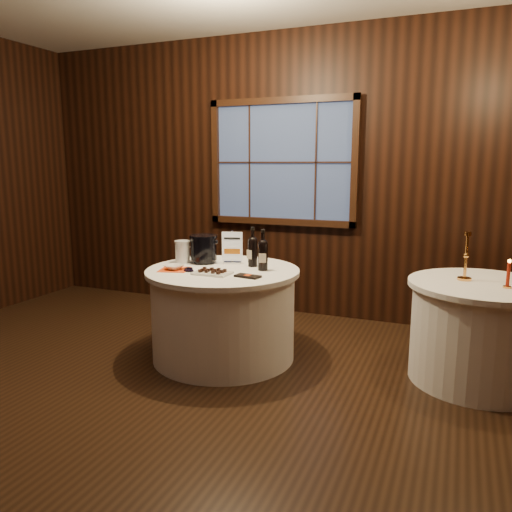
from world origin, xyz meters
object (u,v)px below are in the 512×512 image
at_px(side_table, 480,332).
at_px(red_candle, 508,277).
at_px(port_bottle_right, 263,253).
at_px(sign_stand, 232,252).
at_px(chocolate_box, 248,276).
at_px(main_table, 223,313).
at_px(chocolate_plate, 212,272).
at_px(port_bottle_left, 253,249).
at_px(ice_bucket, 204,248).
at_px(grape_bunch, 190,269).
at_px(glass_pitcher, 183,252).
at_px(brass_candlestick, 466,263).
at_px(cracker_bowl, 174,267).

distance_m(side_table, red_candle, 0.50).
bearing_deg(port_bottle_right, sign_stand, 139.01).
bearing_deg(chocolate_box, red_candle, 20.57).
height_order(main_table, chocolate_plate, chocolate_plate).
bearing_deg(chocolate_plate, chocolate_box, 1.38).
distance_m(port_bottle_left, ice_bucket, 0.46).
height_order(chocolate_box, grape_bunch, grape_bunch).
distance_m(grape_bunch, glass_pitcher, 0.38).
height_order(chocolate_plate, grape_bunch, chocolate_plate).
bearing_deg(brass_candlestick, cracker_bowl, -166.97).
distance_m(grape_bunch, red_candle, 2.39).
distance_m(sign_stand, brass_candlestick, 1.89).
bearing_deg(main_table, side_table, 8.53).
height_order(port_bottle_left, brass_candlestick, brass_candlestick).
distance_m(chocolate_plate, cracker_bowl, 0.37).
relative_size(main_table, port_bottle_right, 3.77).
distance_m(sign_stand, cracker_bowl, 0.54).
bearing_deg(grape_bunch, sign_stand, 67.11).
relative_size(ice_bucket, grape_bunch, 1.64).
bearing_deg(port_bottle_right, grape_bunch, -169.85).
relative_size(glass_pitcher, brass_candlestick, 0.54).
relative_size(grape_bunch, brass_candlestick, 0.41).
bearing_deg(chocolate_plate, port_bottle_left, 65.98).
relative_size(sign_stand, ice_bucket, 1.17).
bearing_deg(brass_candlestick, chocolate_plate, -163.65).
relative_size(chocolate_box, brass_candlestick, 0.54).
bearing_deg(chocolate_plate, side_table, 14.24).
relative_size(port_bottle_left, grape_bunch, 2.23).
bearing_deg(grape_bunch, port_bottle_right, 26.83).
bearing_deg(side_table, chocolate_box, -163.55).
height_order(ice_bucket, red_candle, ice_bucket).
distance_m(side_table, port_bottle_right, 1.77).
xyz_separation_m(cracker_bowl, red_candle, (2.51, 0.37, 0.06)).
height_order(cracker_bowl, red_candle, red_candle).
bearing_deg(main_table, port_bottle_right, 14.81).
distance_m(main_table, ice_bucket, 0.60).
xyz_separation_m(sign_stand, chocolate_plate, (0.04, -0.45, -0.08)).
bearing_deg(port_bottle_left, side_table, 26.34).
bearing_deg(glass_pitcher, side_table, -8.25).
bearing_deg(port_bottle_left, ice_bucket, -153.48).
bearing_deg(glass_pitcher, sign_stand, 5.87).
height_order(port_bottle_left, chocolate_plate, port_bottle_left).
xyz_separation_m(main_table, glass_pitcher, (-0.44, 0.11, 0.48)).
xyz_separation_m(main_table, brass_candlestick, (1.86, 0.34, 0.52)).
relative_size(port_bottle_right, glass_pitcher, 1.71).
height_order(ice_bucket, chocolate_plate, ice_bucket).
bearing_deg(cracker_bowl, grape_bunch, -3.21).
distance_m(sign_stand, red_candle, 2.17).
height_order(main_table, chocolate_box, chocolate_box).
relative_size(port_bottle_right, grape_bunch, 2.24).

